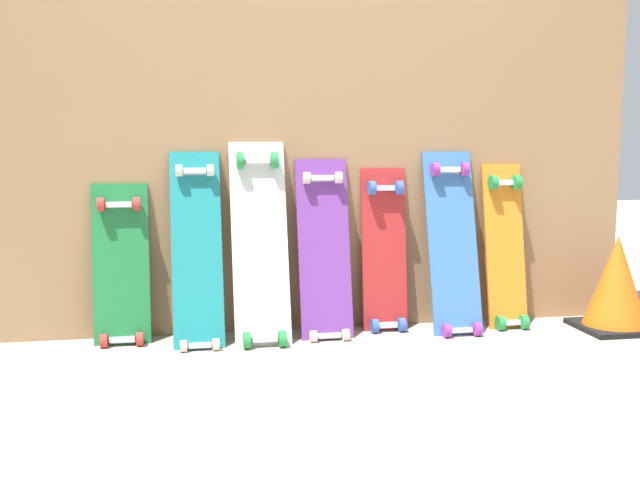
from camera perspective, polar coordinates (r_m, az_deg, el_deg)
The scene contains 10 objects.
ground_plane at distance 3.50m, azimuth -0.21°, elevation -6.73°, with size 12.00×12.00×0.00m, color #A89E8E.
plywood_wall_panel at distance 3.45m, azimuth -0.43°, elevation 8.27°, with size 2.96×0.04×1.81m, color #99724C.
skateboard_green at distance 3.36m, azimuth -14.47°, elevation -2.30°, with size 0.24×0.18×0.74m.
skateboard_teal at distance 3.28m, azimuth -9.07°, elevation -1.29°, with size 0.21×0.31×0.88m.
skateboard_white at distance 3.29m, azimuth -4.44°, elevation -0.71°, with size 0.24×0.32×0.91m.
skateboard_purple at distance 3.37m, azimuth 0.33°, elevation -1.23°, with size 0.23×0.26×0.84m.
skateboard_red at distance 3.48m, azimuth 4.80°, elevation -1.22°, with size 0.20×0.16×0.79m.
skateboard_blue at distance 3.50m, azimuth 9.80°, elevation -0.70°, with size 0.23×0.30×0.87m.
skateboard_orange at distance 3.64m, azimuth 13.53°, elevation -0.90°, with size 0.18×0.23×0.81m.
traffic_cone at distance 3.72m, azimuth 21.03°, elevation -3.04°, with size 0.33×0.33×0.43m.
Camera 1 is at (-0.61, -3.33, 0.88)m, focal length 43.35 mm.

